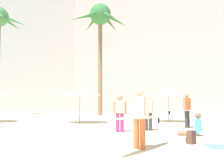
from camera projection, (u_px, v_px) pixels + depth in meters
ground at (131, 159)px, 6.38m from camera, size 120.00×120.00×0.00m
hotel_pink at (152, 44)px, 39.25m from camera, size 21.10×10.77×19.25m
hotel_tower_gray at (40, 0)px, 45.04m from camera, size 15.85×8.24×36.45m
palm_tree_left at (100, 21)px, 26.66m from camera, size 5.74×4.87×10.99m
cafe_umbrella_2 at (80, 92)px, 17.00m from camera, size 2.64×2.64×2.17m
cafe_umbrella_4 at (168, 93)px, 17.99m from camera, size 2.36×2.36×2.17m
backpack at (191, 137)px, 8.60m from camera, size 0.35×0.35×0.42m
person_near_right at (140, 116)px, 7.56m from camera, size 2.00×2.69×1.74m
person_far_left at (188, 109)px, 13.81m from camera, size 2.15×2.60×1.78m
person_mid_left at (120, 112)px, 11.96m from camera, size 0.61×0.26×1.64m
person_mid_center at (148, 110)px, 12.62m from camera, size 0.59×0.37×1.69m
person_mid_right at (194, 128)px, 10.64m from camera, size 0.96×0.70×0.91m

